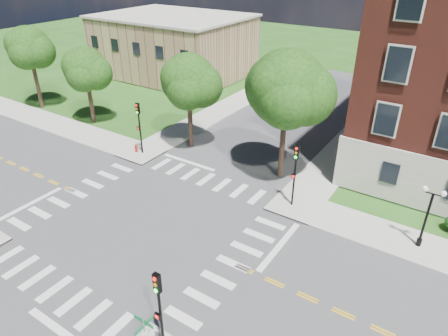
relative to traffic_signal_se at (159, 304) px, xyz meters
The scene contains 18 objects.
ground 10.80m from the traffic_signal_se, 138.42° to the left, with size 160.00×160.00×0.00m, color #254914.
road_ew 10.80m from the traffic_signal_se, 138.42° to the left, with size 90.00×12.00×0.01m, color #3D3D3F.
road_ns 10.80m from the traffic_signal_se, 138.42° to the left, with size 12.00×90.00×0.01m, color #3D3D3F.
sidewalk_ne 23.71m from the traffic_signal_se, 70.99° to the left, with size 34.00×34.00×0.12m.
sidewalk_nw 32.20m from the traffic_signal_se, 136.10° to the left, with size 34.00×34.00×0.12m.
crosswalk_east 7.57m from the traffic_signal_se, 94.32° to the left, with size 2.20×10.20×0.02m, color silver, non-canonical shape.
stop_bar_east 10.41m from the traffic_signal_se, 83.72° to the left, with size 0.40×5.50×0.00m, color silver.
secondary_building 47.35m from the traffic_signal_se, 128.89° to the left, with size 20.40×15.40×8.30m.
tree_a 38.04m from the traffic_signal_se, 153.26° to the left, with size 4.65×4.65×9.23m.
tree_b 30.50m from the traffic_signal_se, 145.34° to the left, with size 4.40×4.40×7.97m.
tree_c 22.38m from the traffic_signal_se, 124.29° to the left, with size 4.84×4.84×8.74m.
tree_d 18.50m from the traffic_signal_se, 99.03° to the left, with size 5.82×5.82×10.38m.
traffic_signal_se is the anchor object (origin of this frame).
traffic_signal_ne 14.43m from the traffic_signal_se, 90.83° to the left, with size 0.34×0.38×4.80m.
traffic_signal_nw 21.14m from the traffic_signal_se, 136.33° to the left, with size 0.34×0.38×4.80m.
twin_lamp_west 16.94m from the traffic_signal_se, 60.06° to the left, with size 1.36×0.36×4.23m.
street_sign_pole 1.33m from the traffic_signal_se, 88.41° to the right, with size 1.10×1.10×3.10m.
fire_hydrant 21.67m from the traffic_signal_se, 137.70° to the left, with size 0.35×0.35×0.75m.
Camera 1 is at (16.78, -15.48, 16.68)m, focal length 32.00 mm.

